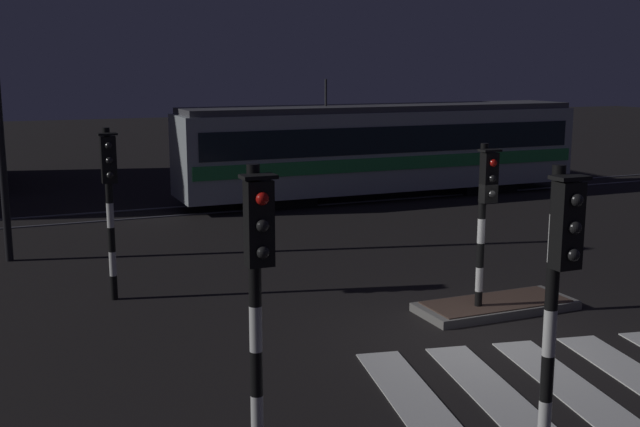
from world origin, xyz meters
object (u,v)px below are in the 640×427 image
Objects in this scene: traffic_light_corner_near_left at (257,280)px; traffic_light_corner_far_left at (109,188)px; traffic_light_median_centre at (485,204)px; tram at (383,148)px; traffic_light_kerb_mid_left at (558,283)px.

traffic_light_corner_near_left reaches higher than traffic_light_corner_far_left.
traffic_light_median_centre is 0.22× the size of tram.
traffic_light_median_centre is at bearing 62.24° from traffic_light_kerb_mid_left.
traffic_light_median_centre is at bearing 35.38° from traffic_light_corner_near_left.
tram reaches higher than traffic_light_corner_near_left.
traffic_light_corner_far_left is 0.95× the size of traffic_light_kerb_mid_left.
traffic_light_corner_far_left reaches higher than traffic_light_median_centre.
traffic_light_kerb_mid_left is at bearing -117.76° from traffic_light_median_centre.
tram reaches higher than traffic_light_median_centre.
traffic_light_corner_near_left is 0.24× the size of tram.
traffic_light_median_centre is 0.90× the size of traffic_light_corner_near_left.
traffic_light_corner_near_left is at bearing -86.49° from traffic_light_corner_far_left.
traffic_light_median_centre is at bearing -30.76° from traffic_light_corner_far_left.
traffic_light_kerb_mid_left reaches higher than traffic_light_corner_far_left.
traffic_light_kerb_mid_left reaches higher than traffic_light_median_centre.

